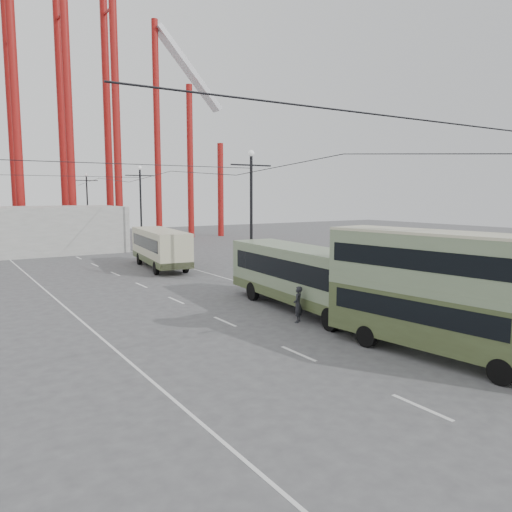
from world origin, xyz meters
TOP-DOWN VIEW (x-y plane):
  - ground at (0.00, 0.00)m, footprint 160.00×160.00m
  - road_markings at (-0.86, 19.70)m, footprint 12.52×120.00m
  - lamp_post_mid at (5.60, 18.00)m, footprint 3.20×0.44m
  - lamp_post_far at (5.60, 40.00)m, footprint 3.20×0.44m
  - lamp_post_distant at (5.60, 62.00)m, footprint 3.20×0.44m
  - roller_coaster at (-2.49, 56.89)m, footprint 52.95×5.00m
  - fairground_shed at (-6.00, 47.00)m, footprint 22.00×10.00m
  - double_decker_bus at (3.28, 0.77)m, footprint 3.49×9.36m
  - single_decker_green at (3.86, 9.82)m, footprint 3.73×12.31m
  - single_decker_cream at (3.25, 28.96)m, footprint 4.13×10.89m
  - pedestrian at (1.99, 7.94)m, footprint 0.78×0.76m

SIDE VIEW (x-z plane):
  - ground at x=0.00m, z-range 0.00..0.00m
  - road_markings at x=-0.86m, z-range 0.00..0.01m
  - pedestrian at x=1.99m, z-range 0.00..1.81m
  - single_decker_cream at x=3.25m, z-range 0.21..3.51m
  - single_decker_green at x=3.86m, z-range 0.22..3.65m
  - fairground_shed at x=-6.00m, z-range 0.00..5.00m
  - double_decker_bus at x=3.28m, z-range 0.30..5.20m
  - lamp_post_mid at x=5.60m, z-range 0.02..9.34m
  - lamp_post_far at x=5.60m, z-range 0.02..9.34m
  - lamp_post_distant at x=5.60m, z-range 0.02..9.34m
  - roller_coaster at x=-2.49m, z-range -4.82..50.66m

